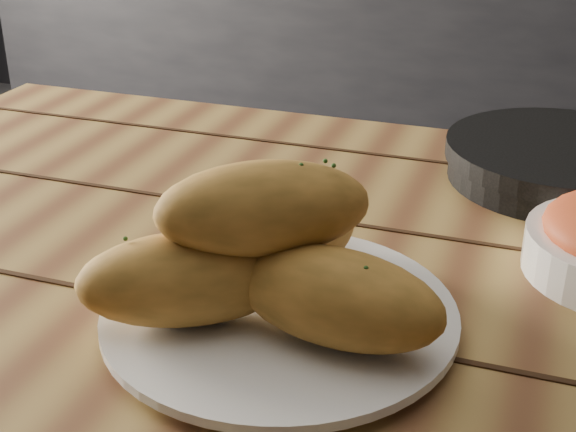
% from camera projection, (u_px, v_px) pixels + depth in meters
% --- Properties ---
extents(floor, '(4.00, 4.00, 0.00)m').
position_uv_depth(floor, '(168.00, 421.00, 1.67)').
color(floor, '#38383A').
rests_on(floor, ground).
extents(counter, '(2.80, 0.60, 0.90)m').
position_uv_depth(counter, '(373.00, 34.00, 2.93)').
color(counter, black).
rests_on(counter, ground).
extents(table, '(1.41, 0.85, 0.75)m').
position_uv_depth(table, '(405.00, 382.00, 0.75)').
color(table, olive).
rests_on(table, ground).
extents(plate, '(0.28, 0.28, 0.02)m').
position_uv_depth(plate, '(280.00, 317.00, 0.64)').
color(plate, white).
rests_on(plate, table).
extents(bread_rolls, '(0.29, 0.26, 0.12)m').
position_uv_depth(bread_rolls, '(271.00, 254.00, 0.61)').
color(bread_rolls, gold).
rests_on(bread_rolls, plate).
extents(skillet, '(0.40, 0.26, 0.05)m').
position_uv_depth(skillet, '(565.00, 162.00, 0.91)').
color(skillet, black).
rests_on(skillet, table).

